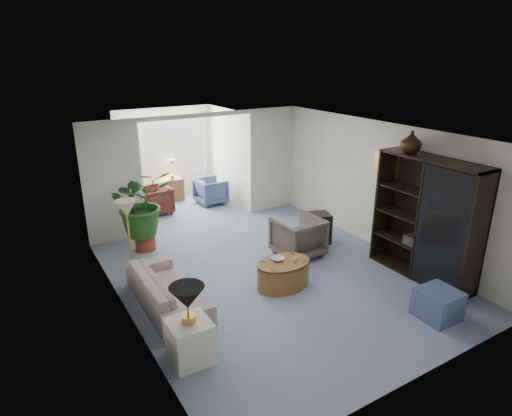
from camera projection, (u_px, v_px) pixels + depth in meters
floor at (274, 277)px, 7.63m from camera, size 6.00×6.00×0.00m
sunroom_floor at (184, 209)px, 10.93m from camera, size 2.60×2.60×0.00m
back_pier_left at (113, 183)px, 8.69m from camera, size 1.20×0.12×2.50m
back_pier_right at (272, 160)px, 10.54m from camera, size 1.20×0.12×2.50m
back_header at (197, 116)px, 9.21m from camera, size 2.60×0.12×0.10m
window_pane at (165, 146)px, 11.32m from camera, size 2.20×0.02×1.50m
window_blinds at (166, 147)px, 11.30m from camera, size 2.20×0.02×1.50m
framed_picture at (387, 166)px, 8.17m from camera, size 0.04×0.50×0.40m
sofa at (167, 290)px, 6.66m from camera, size 0.76×1.94×0.56m
end_table at (190, 341)px, 5.48m from camera, size 0.52×0.52×0.57m
table_lamp at (187, 297)px, 5.26m from camera, size 0.44×0.44×0.30m
floor_lamp at (126, 208)px, 7.28m from camera, size 0.36×0.36×0.28m
coffee_table at (283, 274)px, 7.25m from camera, size 0.96×0.96×0.45m
coffee_bowl at (278, 259)px, 7.22m from camera, size 0.21×0.21×0.05m
coffee_cup at (295, 260)px, 7.16m from camera, size 0.09×0.09×0.08m
wingback_chair at (298, 237)px, 8.31m from camera, size 0.85×0.88×0.77m
side_table_dark at (317, 228)px, 8.92m from camera, size 0.62×0.56×0.62m
entertainment_cabinet at (426, 219)px, 7.33m from camera, size 0.51×1.90×2.11m
cabinet_urn at (411, 142)px, 7.31m from camera, size 0.35×0.35×0.37m
ottoman at (438, 304)px, 6.40m from camera, size 0.56×0.56×0.44m
plant_pot at (145, 242)px, 8.64m from camera, size 0.40×0.40×0.32m
house_plant at (142, 203)px, 8.36m from camera, size 1.20×1.04×1.33m
sunroom_chair_blue at (211, 191)px, 11.23m from camera, size 0.75×0.73×0.66m
sunroom_chair_maroon at (155, 200)px, 10.49m from camera, size 0.77×0.75×0.68m
sunroom_table at (173, 189)px, 11.48m from camera, size 0.50×0.40×0.59m
shelf_clutter at (430, 238)px, 7.27m from camera, size 0.30×0.83×0.61m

